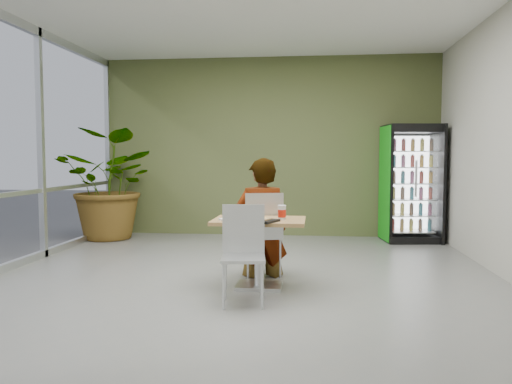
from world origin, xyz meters
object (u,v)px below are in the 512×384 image
chair_near (243,245)px  chair_far (263,228)px  soda_cup (282,213)px  beverage_fridge (411,183)px  cafeteria_tray (257,220)px  seated_woman (261,230)px  potted_plant (112,185)px  dining_table (259,239)px

chair_near → chair_far: bearing=77.8°
soda_cup → beverage_fridge: size_ratio=0.08×
cafeteria_tray → beverage_fridge: 4.13m
seated_woman → potted_plant: size_ratio=0.90×
cafeteria_tray → dining_table: bearing=88.8°
chair_far → beverage_fridge: (2.23, 2.77, 0.39)m
chair_far → cafeteria_tray: 0.73m
seated_woman → chair_near: bearing=72.4°
dining_table → cafeteria_tray: size_ratio=2.46×
cafeteria_tray → beverage_fridge: (2.23, 3.47, 0.22)m
seated_woman → cafeteria_tray: bearing=78.1°
cafeteria_tray → soda_cup: bearing=35.5°
chair_far → chair_near: chair_far is taller
soda_cup → beverage_fridge: beverage_fridge is taller
seated_woman → beverage_fridge: size_ratio=0.87×
potted_plant → cafeteria_tray: bearing=-48.1°
dining_table → soda_cup: size_ratio=6.34×
chair_far → chair_near: size_ratio=1.06×
seated_woman → beverage_fridge: 3.55m
chair_near → potted_plant: potted_plant is taller
chair_near → dining_table: bearing=72.4°
beverage_fridge → chair_near: bearing=-128.5°
dining_table → chair_near: chair_near is taller
beverage_fridge → potted_plant: size_ratio=1.04×
dining_table → seated_woman: seated_woman is taller
dining_table → soda_cup: 0.38m
seated_woman → cafeteria_tray: seated_woman is taller
dining_table → cafeteria_tray: (-0.00, -0.22, 0.23)m
seated_woman → potted_plant: 3.74m
dining_table → beverage_fridge: (2.23, 3.25, 0.44)m
dining_table → potted_plant: 4.13m
chair_near → potted_plant: 4.46m
seated_woman → potted_plant: (-2.83, 2.42, 0.39)m
cafeteria_tray → potted_plant: bearing=131.9°
seated_woman → soda_cup: (0.28, -0.58, 0.27)m
chair_near → seated_woman: bearing=79.4°
chair_far → seated_woman: (-0.02, 0.05, -0.03)m
potted_plant → beverage_fridge: bearing=3.3°
chair_near → potted_plant: (-2.75, 3.49, 0.39)m
dining_table → soda_cup: bearing=-9.1°
chair_far → chair_near: (-0.10, -1.02, -0.03)m
chair_near → seated_woman: 1.07m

